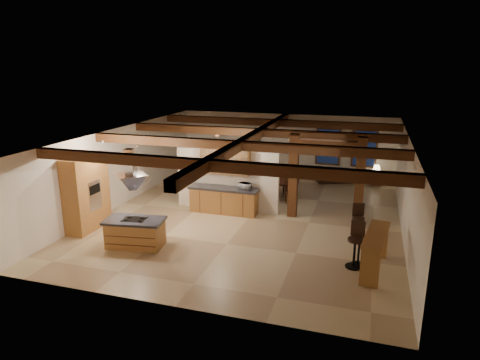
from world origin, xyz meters
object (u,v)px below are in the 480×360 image
Objects in this scene: dining_table at (273,189)px; kitchen_island at (135,232)px; sofa at (338,176)px; bar_counter at (375,246)px.

kitchen_island is at bearing -122.31° from dining_table.
kitchen_island is at bearing 37.25° from sofa.
dining_table is 1.05× the size of sofa.
sofa is 0.94× the size of bar_counter.
dining_table reaches higher than sofa.
bar_counter reaches higher than dining_table.
dining_table is 6.60m from bar_counter.
bar_counter reaches higher than sofa.
kitchen_island reaches higher than sofa.
bar_counter is at bearing -60.48° from dining_table.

